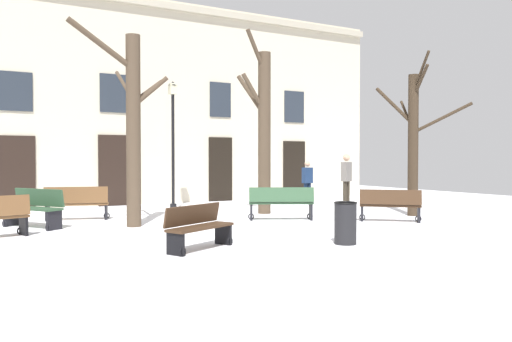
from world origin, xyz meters
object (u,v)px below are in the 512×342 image
bench_back_to_back_right (390,205)px  person_crossing_plaza (346,177)px  tree_left_of_center (132,124)px  tree_center (413,139)px  bench_near_center_tree (34,208)px  bench_near_lamp (77,203)px  bench_back_to_back_left (199,227)px  bench_facing_shops (281,203)px  person_by_shop_door (307,180)px  streetlamp (173,132)px  tree_near_facade (263,128)px  litter_bin (345,223)px

bench_back_to_back_right → person_crossing_plaza: (1.81, 4.07, 0.59)m
tree_left_of_center → person_crossing_plaza: (8.09, 1.68, -1.51)m
tree_center → bench_near_center_tree: tree_center is taller
tree_center → bench_near_lamp: bearing=157.5°
tree_center → tree_left_of_center: bearing=168.4°
bench_back_to_back_right → bench_back_to_back_left: size_ratio=0.95×
bench_near_lamp → bench_facing_shops: 5.61m
bench_near_lamp → person_by_shop_door: (8.52, 1.25, 0.40)m
person_by_shop_door → person_crossing_plaza: (0.54, -1.63, 0.17)m
streetlamp → person_crossing_plaza: (5.75, -1.85, -1.53)m
tree_center → tree_near_facade: (-3.56, 2.68, 0.38)m
bench_near_center_tree → person_crossing_plaza: bearing=60.8°
bench_back_to_back_left → litter_bin: bearing=-44.6°
litter_bin → bench_near_lamp: 7.76m
tree_left_of_center → person_crossing_plaza: tree_left_of_center is taller
bench_facing_shops → bench_near_center_tree: size_ratio=1.07×
bench_back_to_back_right → tree_center: bearing=-112.1°
tree_left_of_center → litter_bin: bearing=-57.4°
tree_center → litter_bin: bearing=-148.7°
bench_near_center_tree → person_by_shop_door: bearing=70.4°
litter_bin → person_by_shop_door: person_by_shop_door is taller
bench_back_to_back_left → tree_center: bearing=-11.9°
bench_back_to_back_left → person_by_shop_door: bearing=16.4°
tree_left_of_center → bench_near_center_tree: 3.14m
tree_near_facade → person_by_shop_door: size_ratio=3.49×
tree_left_of_center → bench_near_center_tree: tree_left_of_center is taller
tree_near_facade → bench_back_to_back_right: size_ratio=3.74×
bench_near_lamp → bench_facing_shops: size_ratio=0.97×
litter_bin → bench_back_to_back_left: litter_bin is taller
tree_center → person_by_shop_door: tree_center is taller
bench_back_to_back_left → bench_near_center_tree: bearing=89.0°
person_by_shop_door → bench_near_center_tree: bearing=-174.7°
bench_facing_shops → tree_center: bearing=-165.6°
bench_back_to_back_left → bench_near_center_tree: size_ratio=0.93×
bench_near_lamp → streetlamp: bearing=-139.0°
tree_near_facade → bench_near_lamp: tree_near_facade is taller
tree_left_of_center → bench_back_to_back_left: (0.18, -3.77, -2.12)m
tree_center → litter_bin: 6.08m
person_by_shop_door → tree_center: bearing=-94.1°
tree_near_facade → bench_near_center_tree: tree_near_facade is taller
bench_back_to_back_left → bench_facing_shops: bearing=12.1°
tree_near_facade → person_by_shop_door: bearing=35.1°
bench_back_to_back_right → bench_near_center_tree: size_ratio=0.89×
bench_back_to_back_left → person_crossing_plaza: size_ratio=0.85×
bench_near_lamp → tree_center: bearing=174.6°
streetlamp → person_crossing_plaza: streetlamp is taller
bench_back_to_back_right → person_by_shop_door: 5.86m
streetlamp → bench_facing_shops: size_ratio=2.36×
tree_left_of_center → person_by_shop_door: tree_left_of_center is taller
bench_near_center_tree → tree_left_of_center: bearing=32.9°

